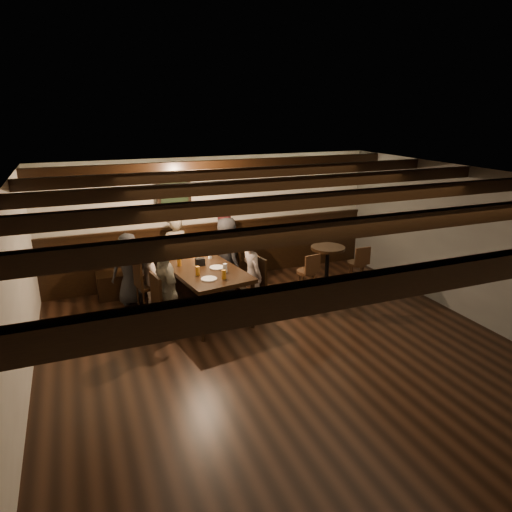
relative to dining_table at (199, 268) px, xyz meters
name	(u,v)px	position (x,y,z in m)	size (l,w,h in m)	color
room	(221,244)	(0.44, 0.15, 0.33)	(7.00, 7.00, 7.00)	black
dining_table	(199,268)	(0.00, 0.00, 0.00)	(1.30, 2.29, 0.81)	black
chair_left_near	(150,294)	(-0.78, 0.33, -0.46)	(0.49, 0.49, 0.93)	black
chair_left_far	(169,313)	(-0.64, -0.56, -0.46)	(0.49, 0.49, 0.94)	black
chair_right_near	(226,277)	(0.64, 0.56, -0.44)	(0.51, 0.51, 0.98)	black
chair_right_far	(251,295)	(0.78, -0.33, -0.46)	(0.48, 0.48, 0.92)	black
person_bench_left	(130,269)	(-1.03, 0.75, -0.12)	(0.61, 0.40, 1.25)	#242426
person_bench_centre	(176,254)	(-0.17, 1.04, -0.03)	(0.52, 0.34, 1.43)	gray
person_bench_right	(223,249)	(0.75, 1.03, -0.04)	(0.69, 0.54, 1.41)	maroon
person_left_near	(147,276)	(-0.81, 0.33, -0.14)	(0.78, 0.45, 1.20)	#A7988E
person_left_far	(165,290)	(-0.67, -0.56, -0.07)	(0.80, 0.33, 1.36)	gray
person_right_near	(227,256)	(0.67, 0.56, -0.04)	(0.69, 0.45, 1.42)	black
person_right_far	(252,274)	(0.81, -0.33, -0.11)	(0.47, 0.31, 1.28)	gray
pint_a	(167,252)	(-0.39, 0.65, 0.14)	(0.07, 0.07, 0.14)	#BF7219
pint_b	(197,248)	(0.14, 0.68, 0.14)	(0.07, 0.07, 0.14)	#BF7219
pint_c	(179,262)	(-0.31, 0.05, 0.14)	(0.07, 0.07, 0.14)	#BF7219
pint_d	(210,254)	(0.26, 0.24, 0.14)	(0.07, 0.07, 0.14)	silver
pint_e	(198,271)	(-0.15, -0.48, 0.14)	(0.07, 0.07, 0.14)	#BF7219
pint_f	(225,268)	(0.28, -0.51, 0.14)	(0.07, 0.07, 0.14)	silver
pint_g	(224,274)	(0.18, -0.78, 0.14)	(0.07, 0.07, 0.14)	#BF7219
plate_near	(209,279)	(-0.04, -0.71, 0.07)	(0.24, 0.24, 0.01)	white
plate_far	(217,267)	(0.23, -0.27, 0.07)	(0.24, 0.24, 0.01)	white
condiment_caddy	(200,262)	(0.01, -0.05, 0.13)	(0.15, 0.10, 0.12)	black
candle	(198,257)	(0.07, 0.32, 0.09)	(0.05, 0.05, 0.05)	beige
high_top_table	(327,266)	(2.11, -0.52, -0.07)	(0.58, 0.58, 1.03)	black
bar_stool_left	(306,290)	(1.61, -0.73, -0.36)	(0.33, 0.35, 1.04)	#311E0F
bar_stool_right	(356,281)	(2.61, -0.68, -0.36)	(0.33, 0.33, 1.04)	#311E0F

